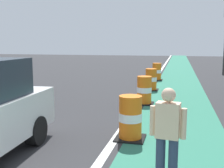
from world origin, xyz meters
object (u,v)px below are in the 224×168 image
Objects in this scene: traffic_barrel_mid at (144,91)px; traffic_barrel_far at (157,72)px; traffic_barrel_back at (151,80)px; skateboarder_on_lane at (167,137)px; traffic_barrel_front at (130,118)px.

traffic_barrel_far is at bearing 90.66° from traffic_barrel_mid.
traffic_barrel_back is (-0.06, 3.25, 0.00)m from traffic_barrel_mid.
skateboarder_on_lane is at bearing -79.82° from traffic_barrel_mid.
traffic_barrel_back is at bearing -89.67° from traffic_barrel_far.
traffic_barrel_front is 1.00× the size of traffic_barrel_back.
traffic_barrel_front is (-0.98, 2.28, -0.38)m from skateboarder_on_lane.
traffic_barrel_mid is (-1.13, 6.31, -0.38)m from skateboarder_on_lane.
skateboarder_on_lane reaches higher than traffic_barrel_far.
traffic_barrel_front and traffic_barrel_far have the same top height.
traffic_barrel_far is at bearing 95.15° from skateboarder_on_lane.
skateboarder_on_lane reaches higher than traffic_barrel_front.
traffic_barrel_back is at bearing 91.69° from traffic_barrel_front.
traffic_barrel_front is at bearing -88.78° from traffic_barrel_far.
traffic_barrel_mid is (-0.15, 4.03, 0.00)m from traffic_barrel_front.
traffic_barrel_mid is at bearing -88.94° from traffic_barrel_back.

